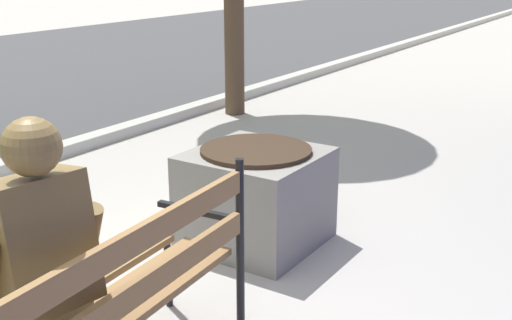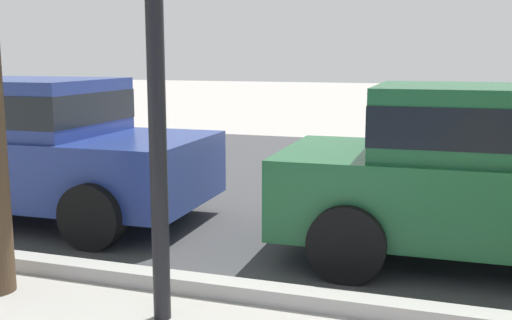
# 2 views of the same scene
# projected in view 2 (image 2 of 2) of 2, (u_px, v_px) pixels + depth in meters

# --- Properties ---
(parked_car_blue) EXTENTS (4.14, 2.00, 1.56)m
(parked_car_blue) POSITION_uv_depth(u_px,v_px,m) (23.00, 143.00, 6.88)
(parked_car_blue) COLOR navy
(parked_car_blue) RESTS_ON ground
(parked_car_green) EXTENTS (4.14, 2.00, 1.56)m
(parked_car_green) POSITION_uv_depth(u_px,v_px,m) (512.00, 170.00, 5.27)
(parked_car_green) COLOR #236638
(parked_car_green) RESTS_ON ground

